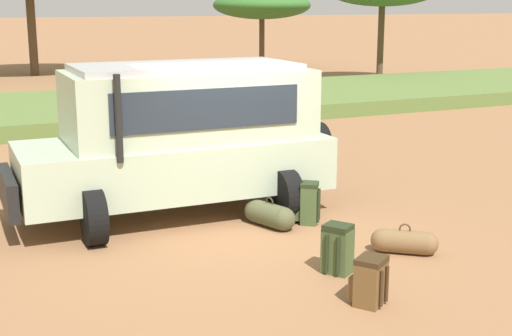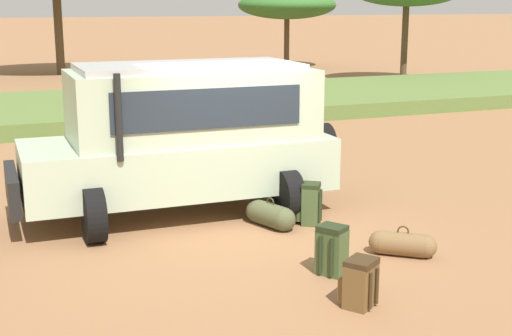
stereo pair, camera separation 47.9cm
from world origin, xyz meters
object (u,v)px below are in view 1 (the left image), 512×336
(backpack_near_rear_wheel, at_px, (338,249))
(backpack_cluster_center, at_px, (309,204))
(safari_vehicle, at_px, (181,136))
(backpack_beside_front_wheel, at_px, (370,281))
(duffel_bag_low_black_case, at_px, (269,215))
(duffel_bag_soft_canvas, at_px, (404,242))
(acacia_tree_far_right, at_px, (262,5))

(backpack_near_rear_wheel, bearing_deg, backpack_cluster_center, 71.42)
(safari_vehicle, distance_m, backpack_beside_front_wheel, 4.50)
(safari_vehicle, height_order, backpack_beside_front_wheel, safari_vehicle)
(duffel_bag_low_black_case, height_order, duffel_bag_soft_canvas, duffel_bag_low_black_case)
(safari_vehicle, bearing_deg, duffel_bag_low_black_case, -50.90)
(acacia_tree_far_right, bearing_deg, backpack_beside_front_wheel, -112.81)
(duffel_bag_soft_canvas, bearing_deg, backpack_beside_front_wheel, -138.39)
(backpack_cluster_center, bearing_deg, duffel_bag_soft_canvas, -72.89)
(safari_vehicle, distance_m, backpack_cluster_center, 2.31)
(backpack_near_rear_wheel, distance_m, acacia_tree_far_right, 29.70)
(duffel_bag_soft_canvas, xyz_separation_m, acacia_tree_far_right, (10.46, 26.92, 3.05))
(backpack_near_rear_wheel, relative_size, duffel_bag_soft_canvas, 0.82)
(backpack_cluster_center, relative_size, duffel_bag_soft_canvas, 0.83)
(safari_vehicle, relative_size, duffel_bag_low_black_case, 5.73)
(safari_vehicle, xyz_separation_m, backpack_beside_front_wheel, (0.78, -4.32, -1.02))
(backpack_beside_front_wheel, bearing_deg, backpack_near_rear_wheel, 80.05)
(backpack_near_rear_wheel, height_order, duffel_bag_low_black_case, backpack_near_rear_wheel)
(duffel_bag_soft_canvas, bearing_deg, acacia_tree_far_right, 68.77)
(backpack_near_rear_wheel, bearing_deg, acacia_tree_far_right, 66.75)
(backpack_beside_front_wheel, distance_m, backpack_near_rear_wheel, 1.01)
(safari_vehicle, relative_size, backpack_beside_front_wheel, 9.49)
(acacia_tree_far_right, bearing_deg, duffel_bag_low_black_case, -114.89)
(backpack_near_rear_wheel, xyz_separation_m, duffel_bag_low_black_case, (0.04, 2.10, -0.13))
(safari_vehicle, xyz_separation_m, duffel_bag_low_black_case, (0.99, -1.22, -1.11))
(safari_vehicle, distance_m, duffel_bag_low_black_case, 1.93)
(backpack_cluster_center, bearing_deg, backpack_beside_front_wheel, -105.79)
(backpack_near_rear_wheel, bearing_deg, safari_vehicle, 105.94)
(backpack_beside_front_wheel, relative_size, backpack_cluster_center, 0.86)
(safari_vehicle, distance_m, duffel_bag_soft_canvas, 3.93)
(backpack_near_rear_wheel, height_order, duffel_bag_soft_canvas, backpack_near_rear_wheel)
(backpack_cluster_center, xyz_separation_m, duffel_bag_low_black_case, (-0.63, 0.11, -0.13))
(duffel_bag_soft_canvas, bearing_deg, safari_vehicle, 124.98)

